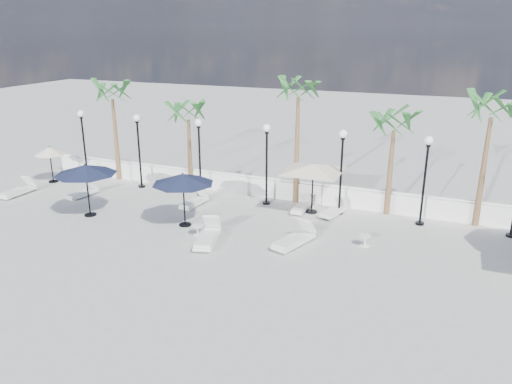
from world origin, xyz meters
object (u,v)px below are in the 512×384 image
at_px(lounger_5, 302,207).
at_px(parasol_navy_mid, 183,179).
at_px(lounger_4, 334,211).
at_px(parasol_navy_left, 85,170).
at_px(lounger_2, 194,201).
at_px(parasol_cream_small, 49,151).
at_px(lounger_6, 294,239).
at_px(parasol_cream_sq_a, 313,164).
at_px(lounger_0, 18,191).
at_px(lounger_3, 208,237).
at_px(lounger_1, 82,193).

distance_m(lounger_5, parasol_navy_mid, 5.70).
xyz_separation_m(lounger_4, parasol_navy_mid, (-5.58, -3.52, 1.84)).
bearing_deg(parasol_navy_left, lounger_2, 37.16).
height_order(lounger_2, parasol_navy_left, parasol_navy_left).
xyz_separation_m(lounger_2, parasol_navy_mid, (0.80, -2.28, 1.83)).
xyz_separation_m(lounger_2, parasol_navy_left, (-3.73, -2.82, 1.89)).
distance_m(lounger_2, parasol_navy_mid, 3.03).
xyz_separation_m(lounger_4, lounger_5, (-1.49, -0.00, -0.01)).
height_order(parasol_navy_mid, parasol_cream_small, parasol_navy_mid).
height_order(lounger_6, parasol_cream_sq_a, parasol_cream_sq_a).
relative_size(lounger_2, parasol_navy_left, 0.67).
bearing_deg(lounger_5, parasol_cream_sq_a, -0.03).
height_order(lounger_2, lounger_4, lounger_2).
height_order(lounger_2, lounger_5, lounger_2).
xyz_separation_m(parasol_navy_left, parasol_cream_sq_a, (9.10, 4.05, 0.16)).
xyz_separation_m(parasol_navy_mid, parasol_cream_small, (-9.74, 2.81, -0.35)).
relative_size(lounger_5, lounger_6, 0.75).
xyz_separation_m(lounger_5, parasol_cream_small, (-13.83, -0.71, 1.50)).
bearing_deg(lounger_0, lounger_2, 13.23).
height_order(parasol_cream_sq_a, parasol_cream_small, parasol_cream_sq_a).
distance_m(lounger_4, parasol_navy_left, 11.06).
bearing_deg(lounger_2, lounger_3, -49.19).
relative_size(lounger_3, lounger_6, 1.02).
distance_m(lounger_3, lounger_5, 5.34).
xyz_separation_m(lounger_0, parasol_cream_small, (-0.00, 2.42, 1.46)).
distance_m(parasol_navy_mid, parasol_cream_small, 10.15).
height_order(lounger_2, parasol_cream_sq_a, parasol_cream_sq_a).
height_order(lounger_1, lounger_3, lounger_3).
bearing_deg(parasol_cream_small, lounger_0, -89.99).
height_order(lounger_3, parasol_cream_small, parasol_cream_small).
xyz_separation_m(lounger_4, parasol_navy_left, (-10.10, -4.06, 1.90)).
bearing_deg(lounger_2, lounger_6, -18.40).
bearing_deg(lounger_6, lounger_0, -163.70).
bearing_deg(lounger_0, parasol_navy_mid, -1.02).
bearing_deg(lounger_0, lounger_3, -6.96).
distance_m(lounger_2, lounger_5, 5.04).
height_order(lounger_2, parasol_navy_mid, parasol_navy_mid).
distance_m(lounger_1, lounger_3, 8.71).
bearing_deg(parasol_cream_sq_a, lounger_4, 1.01).
bearing_deg(lounger_4, parasol_navy_mid, -132.32).
bearing_deg(lounger_5, parasol_cream_small, -174.98).
relative_size(lounger_6, parasol_cream_small, 1.10).
height_order(lounger_1, lounger_2, lounger_2).
height_order(lounger_1, lounger_5, lounger_1).
xyz_separation_m(lounger_2, parasol_cream_sq_a, (5.37, 1.22, 2.05)).
relative_size(lounger_0, parasol_navy_left, 0.72).
height_order(lounger_6, parasol_cream_small, parasol_cream_small).
xyz_separation_m(lounger_3, lounger_5, (2.35, 4.79, -0.06)).
distance_m(lounger_6, parasol_navy_mid, 5.25).
bearing_deg(lounger_4, lounger_6, -84.36).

